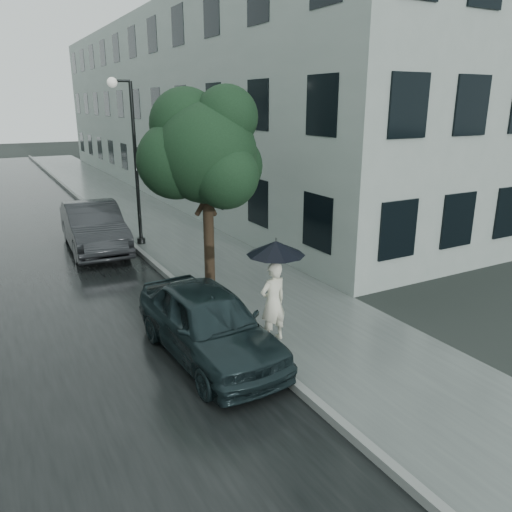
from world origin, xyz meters
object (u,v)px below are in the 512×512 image
lamp_post (131,153)px  car_far (94,227)px  pedestrian (273,302)px  street_tree (205,151)px  car_near (208,323)px

lamp_post → car_far: size_ratio=1.16×
pedestrian → lamp_post: 8.84m
car_far → pedestrian: bearing=-75.7°
pedestrian → car_far: (-1.75, 8.51, -0.06)m
street_tree → lamp_post: lamp_post is taller
lamp_post → car_near: size_ratio=1.34×
street_tree → car_far: (-1.73, 5.35, -2.79)m
lamp_post → car_far: bearing=-167.4°
street_tree → car_near: size_ratio=1.25×
pedestrian → car_far: bearing=-86.0°
car_near → car_far: car_far is taller
street_tree → lamp_post: size_ratio=0.94×
car_near → lamp_post: bearing=80.4°
pedestrian → street_tree: (-0.03, 3.16, 2.72)m
street_tree → car_near: (-1.38, -3.15, -2.86)m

